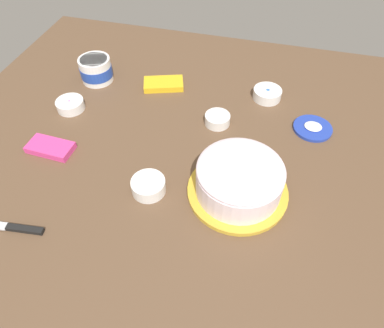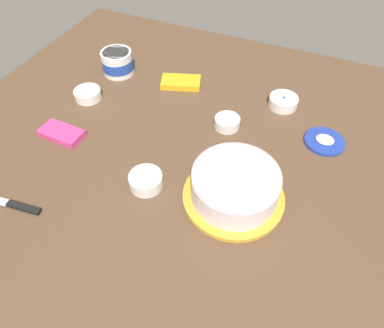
{
  "view_description": "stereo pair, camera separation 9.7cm",
  "coord_description": "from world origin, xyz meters",
  "px_view_note": "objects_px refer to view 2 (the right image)",
  "views": [
    {
      "loc": [
        -0.24,
        0.65,
        0.76
      ],
      "look_at": [
        -0.07,
        0.02,
        0.04
      ],
      "focal_mm": 32.4,
      "sensor_mm": 36.0,
      "label": 1
    },
    {
      "loc": [
        -0.33,
        0.62,
        0.76
      ],
      "look_at": [
        -0.07,
        0.02,
        0.04
      ],
      "focal_mm": 32.4,
      "sensor_mm": 36.0,
      "label": 2
    }
  ],
  "objects_px": {
    "sprinkle_bowl_yellow": "(227,122)",
    "candy_box_lower": "(181,82)",
    "frosting_tub": "(117,62)",
    "sprinkle_bowl_blue": "(283,101)",
    "frosting_tub_lid": "(324,141)",
    "spreading_knife": "(8,203)",
    "sprinkle_bowl_rainbow": "(88,94)",
    "candy_box_upper": "(62,133)",
    "frosted_cake": "(235,185)",
    "sprinkle_bowl_green": "(146,180)"
  },
  "relations": [
    {
      "from": "sprinkle_bowl_yellow",
      "to": "candy_box_lower",
      "type": "relative_size",
      "value": 0.58
    },
    {
      "from": "frosting_tub_lid",
      "to": "sprinkle_bowl_rainbow",
      "type": "xyz_separation_m",
      "value": [
        0.81,
        0.1,
        0.01
      ]
    },
    {
      "from": "sprinkle_bowl_green",
      "to": "sprinkle_bowl_blue",
      "type": "height_order",
      "value": "sprinkle_bowl_green"
    },
    {
      "from": "candy_box_lower",
      "to": "candy_box_upper",
      "type": "distance_m",
      "value": 0.46
    },
    {
      "from": "frosting_tub",
      "to": "sprinkle_bowl_yellow",
      "type": "height_order",
      "value": "frosting_tub"
    },
    {
      "from": "frosting_tub_lid",
      "to": "candy_box_upper",
      "type": "height_order",
      "value": "candy_box_upper"
    },
    {
      "from": "sprinkle_bowl_green",
      "to": "sprinkle_bowl_yellow",
      "type": "distance_m",
      "value": 0.34
    },
    {
      "from": "frosting_tub_lid",
      "to": "sprinkle_bowl_yellow",
      "type": "relative_size",
      "value": 1.51
    },
    {
      "from": "frosting_tub",
      "to": "candy_box_upper",
      "type": "height_order",
      "value": "frosting_tub"
    },
    {
      "from": "sprinkle_bowl_yellow",
      "to": "candy_box_lower",
      "type": "bearing_deg",
      "value": -32.66
    },
    {
      "from": "frosted_cake",
      "to": "candy_box_upper",
      "type": "relative_size",
      "value": 2.0
    },
    {
      "from": "frosting_tub",
      "to": "candy_box_lower",
      "type": "relative_size",
      "value": 0.82
    },
    {
      "from": "frosted_cake",
      "to": "frosting_tub",
      "type": "xyz_separation_m",
      "value": [
        0.6,
        -0.39,
        -0.01
      ]
    },
    {
      "from": "candy_box_lower",
      "to": "sprinkle_bowl_rainbow",
      "type": "bearing_deg",
      "value": 18.36
    },
    {
      "from": "frosting_tub",
      "to": "candy_box_upper",
      "type": "distance_m",
      "value": 0.38
    },
    {
      "from": "spreading_knife",
      "to": "frosted_cake",
      "type": "bearing_deg",
      "value": -154.6
    },
    {
      "from": "sprinkle_bowl_yellow",
      "to": "sprinkle_bowl_blue",
      "type": "height_order",
      "value": "sprinkle_bowl_blue"
    },
    {
      "from": "spreading_knife",
      "to": "sprinkle_bowl_rainbow",
      "type": "relative_size",
      "value": 2.54
    },
    {
      "from": "candy_box_lower",
      "to": "candy_box_upper",
      "type": "height_order",
      "value": "same"
    },
    {
      "from": "frosting_tub",
      "to": "sprinkle_bowl_yellow",
      "type": "distance_m",
      "value": 0.5
    },
    {
      "from": "frosting_tub_lid",
      "to": "candy_box_lower",
      "type": "relative_size",
      "value": 0.87
    },
    {
      "from": "sprinkle_bowl_blue",
      "to": "frosted_cake",
      "type": "bearing_deg",
      "value": 86.19
    },
    {
      "from": "sprinkle_bowl_blue",
      "to": "candy_box_lower",
      "type": "relative_size",
      "value": 0.69
    },
    {
      "from": "frosted_cake",
      "to": "frosting_tub",
      "type": "height_order",
      "value": "frosted_cake"
    },
    {
      "from": "sprinkle_bowl_blue",
      "to": "candy_box_upper",
      "type": "xyz_separation_m",
      "value": [
        0.61,
        0.43,
        -0.01
      ]
    },
    {
      "from": "sprinkle_bowl_green",
      "to": "sprinkle_bowl_blue",
      "type": "distance_m",
      "value": 0.56
    },
    {
      "from": "spreading_knife",
      "to": "candy_box_lower",
      "type": "relative_size",
      "value": 1.66
    },
    {
      "from": "frosted_cake",
      "to": "spreading_knife",
      "type": "bearing_deg",
      "value": 25.4
    },
    {
      "from": "sprinkle_bowl_yellow",
      "to": "frosted_cake",
      "type": "bearing_deg",
      "value": 112.9
    },
    {
      "from": "frosted_cake",
      "to": "sprinkle_bowl_yellow",
      "type": "xyz_separation_m",
      "value": [
        0.11,
        -0.27,
        -0.04
      ]
    },
    {
      "from": "frosted_cake",
      "to": "candy_box_lower",
      "type": "xyz_separation_m",
      "value": [
        0.35,
        -0.42,
        -0.04
      ]
    },
    {
      "from": "sprinkle_bowl_rainbow",
      "to": "sprinkle_bowl_blue",
      "type": "distance_m",
      "value": 0.68
    },
    {
      "from": "sprinkle_bowl_blue",
      "to": "candy_box_lower",
      "type": "bearing_deg",
      "value": 4.14
    },
    {
      "from": "candy_box_lower",
      "to": "frosting_tub",
      "type": "bearing_deg",
      "value": -13.71
    },
    {
      "from": "candy_box_lower",
      "to": "candy_box_upper",
      "type": "relative_size",
      "value": 1.04
    },
    {
      "from": "spreading_knife",
      "to": "sprinkle_bowl_rainbow",
      "type": "bearing_deg",
      "value": -81.59
    },
    {
      "from": "frosting_tub_lid",
      "to": "candy_box_lower",
      "type": "bearing_deg",
      "value": -10.56
    },
    {
      "from": "candy_box_lower",
      "to": "frosting_tub_lid",
      "type": "bearing_deg",
      "value": 150.76
    },
    {
      "from": "frosting_tub",
      "to": "candy_box_upper",
      "type": "xyz_separation_m",
      "value": [
        -0.02,
        0.38,
        -0.03
      ]
    },
    {
      "from": "candy_box_lower",
      "to": "sprinkle_bowl_blue",
      "type": "bearing_deg",
      "value": 165.46
    },
    {
      "from": "sprinkle_bowl_blue",
      "to": "frosting_tub",
      "type": "bearing_deg",
      "value": 4.47
    },
    {
      "from": "sprinkle_bowl_rainbow",
      "to": "candy_box_upper",
      "type": "bearing_deg",
      "value": 100.08
    },
    {
      "from": "sprinkle_bowl_green",
      "to": "sprinkle_bowl_rainbow",
      "type": "bearing_deg",
      "value": -35.33
    },
    {
      "from": "spreading_knife",
      "to": "sprinkle_bowl_yellow",
      "type": "height_order",
      "value": "sprinkle_bowl_yellow"
    },
    {
      "from": "candy_box_upper",
      "to": "frosting_tub_lid",
      "type": "bearing_deg",
      "value": -156.08
    },
    {
      "from": "spreading_knife",
      "to": "sprinkle_bowl_rainbow",
      "type": "xyz_separation_m",
      "value": [
        0.07,
        -0.47,
        0.01
      ]
    },
    {
      "from": "sprinkle_bowl_blue",
      "to": "frosting_tub_lid",
      "type": "bearing_deg",
      "value": 141.96
    },
    {
      "from": "frosting_tub",
      "to": "sprinkle_bowl_blue",
      "type": "height_order",
      "value": "frosting_tub"
    },
    {
      "from": "sprinkle_bowl_rainbow",
      "to": "candy_box_upper",
      "type": "xyz_separation_m",
      "value": [
        -0.03,
        0.2,
        -0.01
      ]
    },
    {
      "from": "spreading_knife",
      "to": "sprinkle_bowl_blue",
      "type": "height_order",
      "value": "sprinkle_bowl_blue"
    }
  ]
}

